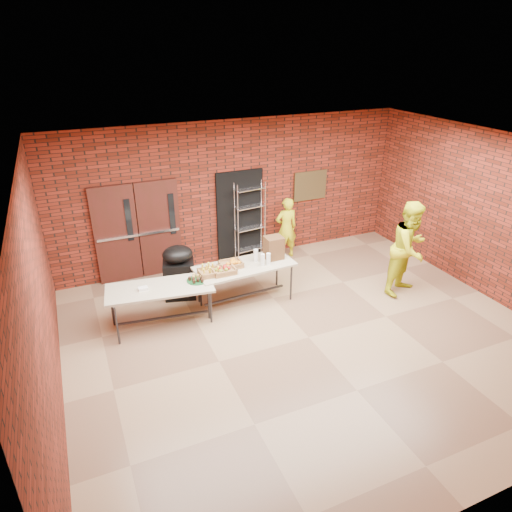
{
  "coord_description": "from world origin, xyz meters",
  "views": [
    {
      "loc": [
        -3.46,
        -5.64,
        4.72
      ],
      "look_at": [
        -0.39,
        1.4,
        1.03
      ],
      "focal_mm": 32.0,
      "sensor_mm": 36.0,
      "label": 1
    }
  ],
  "objects": [
    {
      "name": "room",
      "position": [
        0.0,
        0.0,
        1.6
      ],
      "size": [
        8.08,
        7.08,
        3.28
      ],
      "color": "brown",
      "rests_on": "ground"
    },
    {
      "name": "double_doors",
      "position": [
        -2.2,
        3.44,
        1.05
      ],
      "size": [
        1.78,
        0.12,
        2.1
      ],
      "color": "#401512",
      "rests_on": "room"
    },
    {
      "name": "dark_doorway",
      "position": [
        0.1,
        3.46,
        1.05
      ],
      "size": [
        1.1,
        0.06,
        2.1
      ],
      "primitive_type": "cube",
      "color": "black",
      "rests_on": "room"
    },
    {
      "name": "bronze_plaque",
      "position": [
        1.9,
        3.45,
        1.55
      ],
      "size": [
        0.85,
        0.04,
        0.7
      ],
      "primitive_type": "cube",
      "color": "#42341A",
      "rests_on": "room"
    },
    {
      "name": "wire_rack",
      "position": [
        0.29,
        3.32,
        0.93
      ],
      "size": [
        0.7,
        0.31,
        1.86
      ],
      "primitive_type": null,
      "rotation": [
        0.0,
        0.0,
        0.12
      ],
      "color": "silver",
      "rests_on": "room"
    },
    {
      "name": "table_left",
      "position": [
        -2.23,
        1.43,
        0.7
      ],
      "size": [
        1.94,
        1.02,
        0.76
      ],
      "rotation": [
        0.0,
        0.0,
        -0.14
      ],
      "color": "#B8AC8C",
      "rests_on": "room"
    },
    {
      "name": "table_right",
      "position": [
        -0.55,
        1.59,
        0.72
      ],
      "size": [
        1.95,
        0.9,
        0.78
      ],
      "rotation": [
        0.0,
        0.0,
        0.06
      ],
      "color": "#B8AC8C",
      "rests_on": "room"
    },
    {
      "name": "basket_bananas",
      "position": [
        -1.27,
        1.49,
        0.84
      ],
      "size": [
        0.41,
        0.32,
        0.13
      ],
      "color": "#AD7845",
      "rests_on": "table_right"
    },
    {
      "name": "basket_oranges",
      "position": [
        -0.81,
        1.64,
        0.84
      ],
      "size": [
        0.42,
        0.32,
        0.13
      ],
      "color": "#AD7845",
      "rests_on": "table_right"
    },
    {
      "name": "basket_apples",
      "position": [
        -1.03,
        1.44,
        0.84
      ],
      "size": [
        0.43,
        0.33,
        0.13
      ],
      "color": "#AD7845",
      "rests_on": "table_right"
    },
    {
      "name": "muffin_tray",
      "position": [
        -1.55,
        1.41,
        0.81
      ],
      "size": [
        0.38,
        0.38,
        0.1
      ],
      "color": "#144C21",
      "rests_on": "table_left"
    },
    {
      "name": "napkin_box",
      "position": [
        -2.51,
        1.45,
        0.79
      ],
      "size": [
        0.16,
        0.11,
        0.05
      ],
      "primitive_type": "cube",
      "color": "white",
      "rests_on": "table_left"
    },
    {
      "name": "coffee_dispenser",
      "position": [
        0.1,
        1.66,
        1.01
      ],
      "size": [
        0.34,
        0.31,
        0.45
      ],
      "primitive_type": "cube",
      "color": "brown",
      "rests_on": "table_right"
    },
    {
      "name": "cup_stack_front",
      "position": [
        -0.23,
        1.45,
        0.9
      ],
      "size": [
        0.08,
        0.08,
        0.24
      ],
      "primitive_type": "cylinder",
      "color": "white",
      "rests_on": "table_right"
    },
    {
      "name": "cup_stack_mid",
      "position": [
        -0.12,
        1.44,
        0.9
      ],
      "size": [
        0.08,
        0.08,
        0.24
      ],
      "primitive_type": "cylinder",
      "color": "white",
      "rests_on": "table_right"
    },
    {
      "name": "cup_stack_back",
      "position": [
        -0.29,
        1.66,
        0.91
      ],
      "size": [
        0.08,
        0.08,
        0.25
      ],
      "primitive_type": "cylinder",
      "color": "white",
      "rests_on": "table_right"
    },
    {
      "name": "covered_grill",
      "position": [
        -1.67,
        2.29,
        0.55
      ],
      "size": [
        0.71,
        0.64,
        1.09
      ],
      "rotation": [
        0.0,
        0.0,
        -0.25
      ],
      "color": "black",
      "rests_on": "room"
    },
    {
      "name": "volunteer_woman",
      "position": [
        1.11,
        3.1,
        0.73
      ],
      "size": [
        0.54,
        0.37,
        1.45
      ],
      "primitive_type": "imported",
      "rotation": [
        0.0,
        0.0,
        3.1
      ],
      "color": "yellow",
      "rests_on": "room"
    },
    {
      "name": "volunteer_man",
      "position": [
        2.6,
        0.65,
        0.96
      ],
      "size": [
        1.13,
        1.01,
        1.92
      ],
      "primitive_type": "imported",
      "rotation": [
        0.0,
        0.0,
        0.35
      ],
      "color": "yellow",
      "rests_on": "room"
    }
  ]
}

